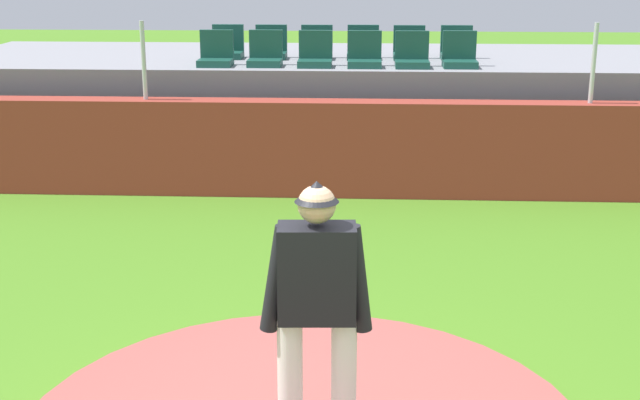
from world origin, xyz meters
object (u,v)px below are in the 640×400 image
Objects in this scene: stadium_chair_3 at (365,56)px; stadium_chair_10 at (409,49)px; stadium_chair_1 at (265,55)px; stadium_chair_0 at (216,55)px; stadium_chair_4 at (412,56)px; pitcher at (317,295)px; stadium_chair_7 at (271,48)px; stadium_chair_9 at (363,48)px; stadium_chair_5 at (460,56)px; stadium_chair_11 at (457,49)px; stadium_chair_6 at (227,48)px; stadium_chair_2 at (315,55)px; stadium_chair_8 at (317,48)px.

stadium_chair_3 and stadium_chair_10 have the same top height.
stadium_chair_3 is at bearing 178.51° from stadium_chair_1.
stadium_chair_0 is 1.00× the size of stadium_chair_4.
pitcher is 7.80m from stadium_chair_1.
stadium_chair_9 is (1.41, 0.03, 0.00)m from stadium_chair_7.
stadium_chair_0 is (-1.86, 7.66, 0.52)m from pitcher.
stadium_chair_5 and stadium_chair_11 have the same top height.
stadium_chair_6 is 3.52m from stadium_chair_11.
pitcher is 3.39× the size of stadium_chair_9.
stadium_chair_0 and stadium_chair_11 have the same top height.
stadium_chair_4 is at bearing 161.65° from stadium_chair_6.
pitcher is at bearing 93.21° from stadium_chair_2.
stadium_chair_0 and stadium_chair_5 have the same top height.
stadium_chair_3 is (1.43, -0.04, 0.00)m from stadium_chair_1.
stadium_chair_1 and stadium_chair_9 have the same top height.
pitcher is 7.88m from stadium_chair_5.
stadium_chair_0 is at bearing -0.22° from stadium_chair_3.
pitcher is 8.61m from stadium_chair_9.
stadium_chair_0 is 0.71m from stadium_chair_1.
stadium_chair_6 is at bearing -18.35° from stadium_chair_4.
stadium_chair_5 is 1.00× the size of stadium_chair_7.
stadium_chair_9 is (0.71, 0.03, 0.00)m from stadium_chair_8.
stadium_chair_6 and stadium_chair_8 have the same top height.
stadium_chair_1 is 1.11m from stadium_chair_8.
stadium_chair_8 is (0.69, 0.86, 0.00)m from stadium_chair_1.
stadium_chair_3 is at bearing 147.97° from stadium_chair_7.
stadium_chair_5 is 3.58m from stadium_chair_6.
stadium_chair_6 is at bearing -52.08° from stadium_chair_1.
stadium_chair_0 is 1.43m from stadium_chair_2.
stadium_chair_10 is (2.82, 0.89, 0.00)m from stadium_chair_0.
stadium_chair_6 reaches higher than pitcher.
stadium_chair_2 is 1.00× the size of stadium_chair_11.
stadium_chair_11 is at bearing -177.33° from stadium_chair_10.
stadium_chair_9 is (0.25, 8.59, 0.52)m from pitcher.
stadium_chair_0 is at bearing 23.62° from stadium_chair_9.
stadium_chair_1 is at bearing 90.59° from stadium_chair_7.
pitcher is at bearing 98.51° from stadium_chair_1.
stadium_chair_6 is (0.03, 0.91, 0.00)m from stadium_chair_0.
stadium_chair_5 is 1.09m from stadium_chair_10.
stadium_chair_4 is at bearing 126.56° from stadium_chair_9.
stadium_chair_10 is (0.96, 8.56, 0.52)m from pitcher.
stadium_chair_2 is at bearing 177.37° from stadium_chair_1.
stadium_chair_2 is (-0.43, 7.66, 0.52)m from pitcher.
stadium_chair_1 is 2.28m from stadium_chair_10.
pitcher is at bearing 83.62° from stadium_chair_10.
stadium_chair_5 and stadium_chair_10 have the same top height.
stadium_chair_1 is at bearing -1.49° from stadium_chair_3.
stadium_chair_11 is at bearing -162.44° from stadium_chair_1.
stadium_chair_3 and stadium_chair_8 have the same top height.
stadium_chair_0 is at bearing 17.54° from stadium_chair_10.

